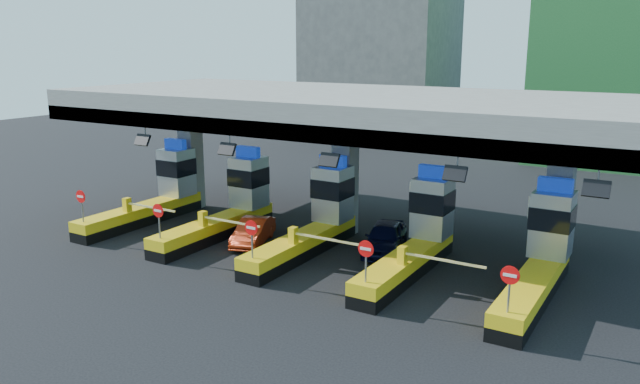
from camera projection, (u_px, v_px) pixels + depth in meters
The scene contains 10 objects.
ground at pixel (313, 250), 28.69m from camera, with size 120.00×120.00×0.00m, color black.
toll_canopy at pixel (344, 111), 29.67m from camera, with size 28.00×12.09×7.00m.
toll_lane_far_left at pixel (158, 193), 33.59m from camera, with size 4.43×8.00×4.16m.
toll_lane_left at pixel (231, 205), 31.09m from camera, with size 4.43×8.00×4.16m.
toll_lane_center at pixel (316, 219), 28.60m from camera, with size 4.43×8.00×4.16m.
toll_lane_right at pixel (418, 236), 26.10m from camera, with size 4.43×8.00×4.16m.
toll_lane_far_right at pixel (542, 256), 23.60m from camera, with size 4.43×8.00×4.16m.
bg_building_concrete at pixel (380, 46), 63.66m from camera, with size 14.00×10.00×18.00m, color #4C4C49.
van at pixel (385, 237), 28.22m from camera, with size 1.64×4.09×1.39m, color black.
red_car at pixel (253, 231), 29.47m from camera, with size 1.25×3.60×1.19m, color #B52A0D.
Camera 1 is at (14.27, -23.27, 9.23)m, focal length 35.00 mm.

